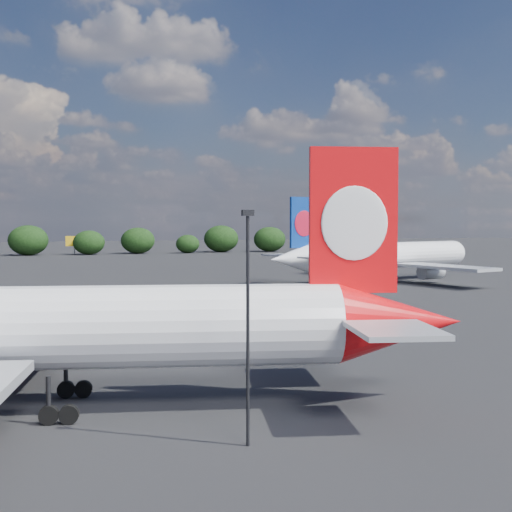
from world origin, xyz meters
name	(u,v)px	position (x,y,z in m)	size (l,w,h in m)	color
ground	(28,301)	(0.00, 60.00, 0.00)	(500.00, 500.00, 0.00)	black
qantas_airliner	(52,330)	(1.90, 4.54, 4.48)	(44.92, 42.92, 14.71)	white
china_southern_airliner	(379,256)	(56.61, 72.71, 4.27)	(42.29, 40.55, 14.02)	white
apron_lamp_post	(248,315)	(10.48, -4.54, 6.17)	(0.55, 0.30, 11.05)	black
billboard_yellow	(74,242)	(12.00, 182.00, 3.87)	(5.00, 0.30, 5.50)	gold
horizon_treeline	(52,242)	(5.74, 180.29, 3.96)	(202.96, 16.20, 8.79)	black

